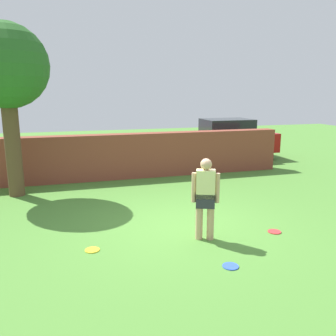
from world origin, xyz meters
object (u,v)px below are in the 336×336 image
(tree, at_px, (6,69))
(frisbee_yellow, at_px, (92,250))
(frisbee_blue, at_px, (231,266))
(person, at_px, (205,195))
(car, at_px, (226,139))
(frisbee_red, at_px, (274,232))

(tree, distance_m, frisbee_yellow, 5.69)
(frisbee_blue, bearing_deg, frisbee_yellow, 149.20)
(person, height_order, car, car)
(tree, height_order, frisbee_blue, tree)
(tree, distance_m, person, 6.34)
(person, bearing_deg, frisbee_blue, -69.03)
(person, bearing_deg, car, 83.36)
(person, bearing_deg, tree, 153.94)
(person, relative_size, frisbee_blue, 6.00)
(frisbee_red, bearing_deg, person, 176.43)
(tree, distance_m, frisbee_red, 7.78)
(tree, relative_size, car, 1.10)
(tree, bearing_deg, frisbee_red, -39.06)
(person, xyz_separation_m, car, (4.11, 7.59, -0.04))
(person, distance_m, frisbee_red, 1.77)
(tree, bearing_deg, person, -47.85)
(frisbee_blue, distance_m, frisbee_yellow, 2.51)
(car, height_order, frisbee_yellow, car)
(person, relative_size, car, 0.38)
(tree, relative_size, person, 2.86)
(car, bearing_deg, frisbee_blue, -114.84)
(frisbee_yellow, bearing_deg, frisbee_red, -3.08)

